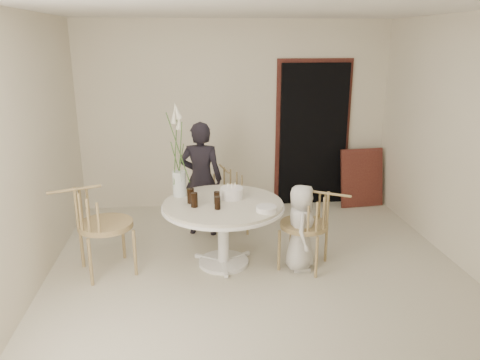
{
  "coord_description": "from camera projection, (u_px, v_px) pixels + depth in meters",
  "views": [
    {
      "loc": [
        -0.7,
        -4.51,
        2.43
      ],
      "look_at": [
        -0.16,
        0.3,
        0.96
      ],
      "focal_mm": 35.0,
      "sensor_mm": 36.0,
      "label": 1
    }
  ],
  "objects": [
    {
      "name": "ground",
      "position": [
        258.0,
        272.0,
        5.07
      ],
      "size": [
        4.5,
        4.5,
        0.0
      ],
      "primitive_type": "plane",
      "color": "beige",
      "rests_on": "ground"
    },
    {
      "name": "room_shell",
      "position": [
        259.0,
        124.0,
        4.6
      ],
      "size": [
        4.5,
        4.5,
        4.5
      ],
      "color": "white",
      "rests_on": "ground"
    },
    {
      "name": "doorway",
      "position": [
        313.0,
        135.0,
        6.97
      ],
      "size": [
        1.0,
        0.1,
        2.1
      ],
      "primitive_type": "cube",
      "color": "black",
      "rests_on": "ground"
    },
    {
      "name": "door_trim",
      "position": [
        313.0,
        131.0,
        6.99
      ],
      "size": [
        1.12,
        0.03,
        2.22
      ],
      "primitive_type": "cube",
      "color": "brown",
      "rests_on": "ground"
    },
    {
      "name": "table",
      "position": [
        223.0,
        212.0,
        5.09
      ],
      "size": [
        1.33,
        1.33,
        0.73
      ],
      "color": "white",
      "rests_on": "ground"
    },
    {
      "name": "picture_frame",
      "position": [
        362.0,
        178.0,
        6.99
      ],
      "size": [
        0.67,
        0.26,
        0.87
      ],
      "primitive_type": "cube",
      "rotation": [
        -0.17,
        0.0,
        0.09
      ],
      "color": "brown",
      "rests_on": "ground"
    },
    {
      "name": "chair_far",
      "position": [
        227.0,
        190.0,
        6.11
      ],
      "size": [
        0.51,
        0.54,
        0.81
      ],
      "rotation": [
        0.0,
        0.0,
        0.21
      ],
      "color": "tan",
      "rests_on": "ground"
    },
    {
      "name": "chair_right",
      "position": [
        316.0,
        218.0,
        5.0
      ],
      "size": [
        0.67,
        0.66,
        0.9
      ],
      "rotation": [
        0.0,
        0.0,
        -2.1
      ],
      "color": "tan",
      "rests_on": "ground"
    },
    {
      "name": "chair_left",
      "position": [
        91.0,
        218.0,
        4.85
      ],
      "size": [
        0.72,
        0.69,
        1.0
      ],
      "rotation": [
        0.0,
        0.0,
        1.96
      ],
      "color": "tan",
      "rests_on": "ground"
    },
    {
      "name": "girl",
      "position": [
        201.0,
        179.0,
        5.89
      ],
      "size": [
        0.6,
        0.46,
        1.46
      ],
      "primitive_type": "imported",
      "rotation": [
        0.0,
        0.0,
        2.93
      ],
      "color": "black",
      "rests_on": "ground"
    },
    {
      "name": "boy",
      "position": [
        301.0,
        228.0,
        5.02
      ],
      "size": [
        0.38,
        0.52,
        0.96
      ],
      "primitive_type": "imported",
      "rotation": [
        0.0,
        0.0,
        1.39
      ],
      "color": "silver",
      "rests_on": "ground"
    },
    {
      "name": "birthday_cake",
      "position": [
        232.0,
        193.0,
        5.17
      ],
      "size": [
        0.25,
        0.25,
        0.17
      ],
      "rotation": [
        0.0,
        0.0,
        0.18
      ],
      "color": "white",
      "rests_on": "table"
    },
    {
      "name": "cola_tumbler_a",
      "position": [
        191.0,
        196.0,
        5.01
      ],
      "size": [
        0.1,
        0.1,
        0.16
      ],
      "primitive_type": "cylinder",
      "rotation": [
        0.0,
        0.0,
        -0.32
      ],
      "color": "black",
      "rests_on": "table"
    },
    {
      "name": "cola_tumbler_b",
      "position": [
        217.0,
        203.0,
        4.84
      ],
      "size": [
        0.08,
        0.08,
        0.14
      ],
      "primitive_type": "cylinder",
      "rotation": [
        0.0,
        0.0,
        -0.43
      ],
      "color": "black",
      "rests_on": "table"
    },
    {
      "name": "cola_tumbler_c",
      "position": [
        194.0,
        200.0,
        4.9
      ],
      "size": [
        0.08,
        0.08,
        0.16
      ],
      "primitive_type": "cylinder",
      "rotation": [
        0.0,
        0.0,
        -0.07
      ],
      "color": "black",
      "rests_on": "table"
    },
    {
      "name": "cola_tumbler_d",
      "position": [
        217.0,
        198.0,
        5.0
      ],
      "size": [
        0.07,
        0.07,
        0.14
      ],
      "primitive_type": "cylinder",
      "rotation": [
        0.0,
        0.0,
        -0.2
      ],
      "color": "black",
      "rests_on": "table"
    },
    {
      "name": "plate_stack",
      "position": [
        266.0,
        209.0,
        4.79
      ],
      "size": [
        0.27,
        0.27,
        0.05
      ],
      "primitive_type": "cylinder",
      "rotation": [
        0.0,
        0.0,
        0.33
      ],
      "color": "white",
      "rests_on": "table"
    },
    {
      "name": "flower_vase",
      "position": [
        179.0,
        164.0,
        5.17
      ],
      "size": [
        0.15,
        0.15,
        1.06
      ],
      "rotation": [
        0.0,
        0.0,
        0.35
      ],
      "color": "silver",
      "rests_on": "table"
    }
  ]
}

